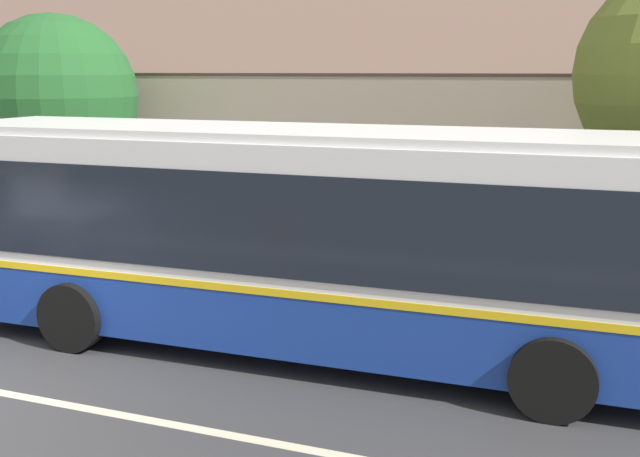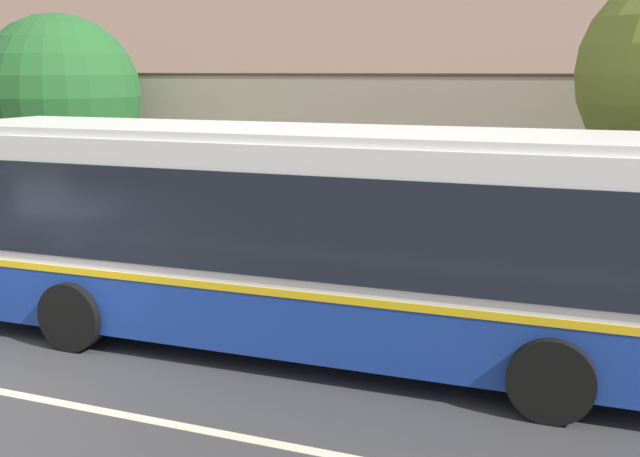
% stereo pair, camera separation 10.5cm
% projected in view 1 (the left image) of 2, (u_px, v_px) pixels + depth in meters
% --- Properties ---
extents(sidewalk_far, '(60.00, 3.00, 0.15)m').
position_uv_depth(sidewalk_far, '(216.00, 273.00, 15.52)').
color(sidewalk_far, '#ADAAA3').
rests_on(sidewalk_far, ground).
extents(community_building, '(27.05, 10.05, 7.37)m').
position_uv_depth(community_building, '(303.00, 137.00, 23.10)').
color(community_building, tan).
rests_on(community_building, ground).
extents(transit_bus, '(11.43, 2.90, 3.16)m').
position_uv_depth(transit_bus, '(308.00, 233.00, 11.22)').
color(transit_bus, navy).
rests_on(transit_bus, ground).
extents(bench_by_building, '(1.75, 0.51, 0.94)m').
position_uv_depth(bench_by_building, '(82.00, 244.00, 15.84)').
color(bench_by_building, brown).
rests_on(bench_by_building, sidewalk_far).
extents(bench_down_street, '(1.77, 0.51, 0.94)m').
position_uv_depth(bench_down_street, '(302.00, 264.00, 14.16)').
color(bench_down_street, brown).
rests_on(bench_down_street, sidewalk_far).
extents(street_tree_secondary, '(3.55, 3.55, 5.16)m').
position_uv_depth(street_tree_secondary, '(53.00, 101.00, 17.49)').
color(street_tree_secondary, '#4C3828').
rests_on(street_tree_secondary, ground).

